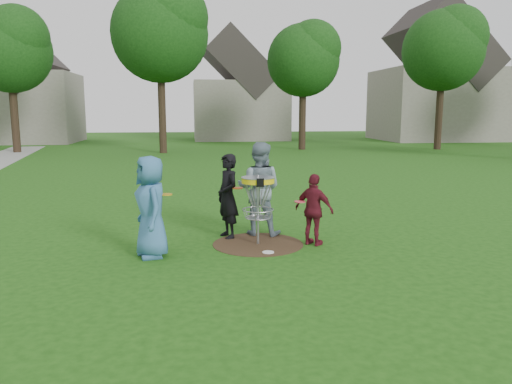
{
  "coord_description": "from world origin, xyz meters",
  "views": [
    {
      "loc": [
        -1.26,
        -9.5,
        2.64
      ],
      "look_at": [
        0.0,
        0.3,
        1.0
      ],
      "focal_mm": 35.0,
      "sensor_mm": 36.0,
      "label": 1
    }
  ],
  "objects": [
    {
      "name": "house_row",
      "position": [
        4.78,
        33.07,
        4.14
      ],
      "size": [
        44.5,
        10.65,
        11.62
      ],
      "color": "gray",
      "rests_on": "ground"
    },
    {
      "name": "player_blue",
      "position": [
        -2.01,
        -0.58,
        0.92
      ],
      "size": [
        0.84,
        1.04,
        1.83
      ],
      "primitive_type": "imported",
      "rotation": [
        0.0,
        0.0,
        -1.24
      ],
      "color": "teal",
      "rests_on": "ground"
    },
    {
      "name": "dirt_patch",
      "position": [
        0.0,
        0.0,
        0.0
      ],
      "size": [
        1.8,
        1.8,
        0.01
      ],
      "primitive_type": "cylinder",
      "color": "#47331E",
      "rests_on": "ground"
    },
    {
      "name": "player_black",
      "position": [
        -0.55,
        0.62,
        0.87
      ],
      "size": [
        0.62,
        0.74,
        1.75
      ],
      "primitive_type": "imported",
      "rotation": [
        0.0,
        0.0,
        -1.2
      ],
      "color": "black",
      "rests_on": "ground"
    },
    {
      "name": "disc_on_grass",
      "position": [
        0.11,
        -0.63,
        0.01
      ],
      "size": [
        0.22,
        0.22,
        0.02
      ],
      "primitive_type": "cylinder",
      "color": "white",
      "rests_on": "ground"
    },
    {
      "name": "ground",
      "position": [
        0.0,
        0.0,
        0.0
      ],
      "size": [
        100.0,
        100.0,
        0.0
      ],
      "primitive_type": "plane",
      "color": "#19470F",
      "rests_on": "ground"
    },
    {
      "name": "player_maroon",
      "position": [
        1.08,
        -0.19,
        0.71
      ],
      "size": [
        0.84,
        0.82,
        1.41
      ],
      "primitive_type": "imported",
      "rotation": [
        0.0,
        0.0,
        2.39
      ],
      "color": "maroon",
      "rests_on": "ground"
    },
    {
      "name": "held_discs",
      "position": [
        -0.3,
        0.07,
        1.07
      ],
      "size": [
        2.77,
        1.25,
        0.36
      ],
      "color": "orange",
      "rests_on": "ground"
    },
    {
      "name": "tree_row",
      "position": [
        0.44,
        20.67,
        6.21
      ],
      "size": [
        51.2,
        17.42,
        9.9
      ],
      "color": "#38281C",
      "rests_on": "ground"
    },
    {
      "name": "disc_golf_basket",
      "position": [
        0.0,
        -0.0,
        1.02
      ],
      "size": [
        0.66,
        0.67,
        1.38
      ],
      "color": "#9EA0A5",
      "rests_on": "ground"
    },
    {
      "name": "player_grey",
      "position": [
        0.13,
        0.8,
        0.99
      ],
      "size": [
        1.16,
        1.03,
        1.97
      ],
      "primitive_type": "imported",
      "rotation": [
        0.0,
        0.0,
        2.78
      ],
      "color": "gray",
      "rests_on": "ground"
    }
  ]
}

